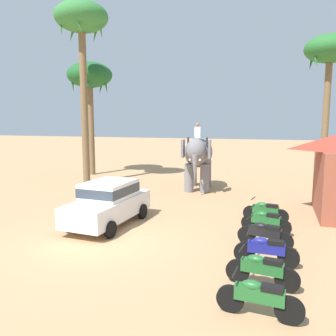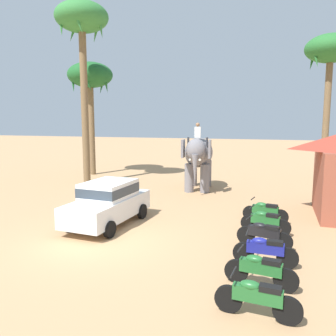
% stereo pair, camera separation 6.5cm
% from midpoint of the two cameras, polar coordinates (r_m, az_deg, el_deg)
% --- Properties ---
extents(ground_plane, '(120.00, 120.00, 0.00)m').
position_cam_midpoint_polar(ground_plane, '(12.23, -10.96, -11.65)').
color(ground_plane, tan).
extents(car_sedan_foreground, '(2.20, 4.25, 1.70)m').
position_cam_midpoint_polar(car_sedan_foreground, '(13.71, -9.88, -5.40)').
color(car_sedan_foreground, white).
rests_on(car_sedan_foreground, ground).
extents(elephant_with_mahout, '(1.93, 3.95, 3.88)m').
position_cam_midpoint_polar(elephant_with_mahout, '(19.98, 4.89, 2.03)').
color(elephant_with_mahout, slate).
rests_on(elephant_with_mahout, ground).
extents(motorcycle_nearest_camera, '(1.80, 0.55, 0.94)m').
position_cam_midpoint_polar(motorcycle_nearest_camera, '(7.85, 14.50, -19.85)').
color(motorcycle_nearest_camera, black).
rests_on(motorcycle_nearest_camera, ground).
extents(motorcycle_second_in_row, '(1.79, 0.57, 0.94)m').
position_cam_midpoint_polar(motorcycle_second_in_row, '(9.11, 14.97, -15.77)').
color(motorcycle_second_in_row, black).
rests_on(motorcycle_second_in_row, ground).
extents(motorcycle_mid_row, '(1.80, 0.55, 0.94)m').
position_cam_midpoint_polar(motorcycle_mid_row, '(10.36, 15.64, -12.80)').
color(motorcycle_mid_row, black).
rests_on(motorcycle_mid_row, ground).
extents(motorcycle_fourth_in_row, '(1.76, 0.71, 0.94)m').
position_cam_midpoint_polar(motorcycle_fourth_in_row, '(11.70, 15.46, -10.33)').
color(motorcycle_fourth_in_row, black).
rests_on(motorcycle_fourth_in_row, ground).
extents(motorcycle_far_in_row, '(1.77, 0.66, 0.94)m').
position_cam_midpoint_polar(motorcycle_far_in_row, '(13.08, 15.63, -8.36)').
color(motorcycle_far_in_row, black).
rests_on(motorcycle_far_in_row, ground).
extents(motorcycle_end_of_row, '(1.78, 0.62, 0.94)m').
position_cam_midpoint_polar(motorcycle_end_of_row, '(14.42, 15.60, -6.81)').
color(motorcycle_end_of_row, black).
rests_on(motorcycle_end_of_row, ground).
extents(palm_tree_behind_elephant, '(3.20, 3.20, 11.03)m').
position_cam_midpoint_polar(palm_tree_behind_elephant, '(23.06, -14.11, 21.81)').
color(palm_tree_behind_elephant, brown).
rests_on(palm_tree_behind_elephant, ground).
extents(palm_tree_near_hut, '(3.20, 3.20, 8.08)m').
position_cam_midpoint_polar(palm_tree_near_hut, '(26.13, -12.81, 14.20)').
color(palm_tree_near_hut, brown).
rests_on(palm_tree_near_hut, ground).
extents(palm_tree_left_of_road, '(3.20, 3.20, 9.43)m').
position_cam_midpoint_polar(palm_tree_left_of_road, '(25.52, 24.99, 16.64)').
color(palm_tree_left_of_road, brown).
rests_on(palm_tree_left_of_road, ground).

